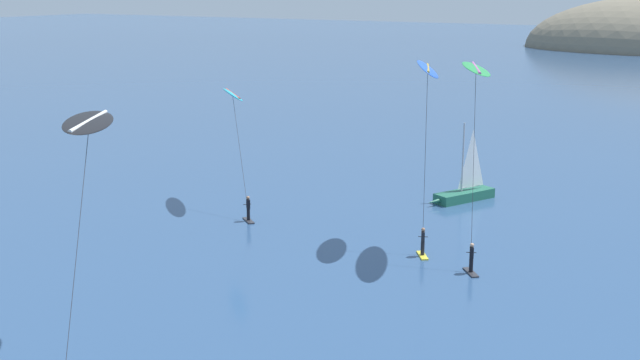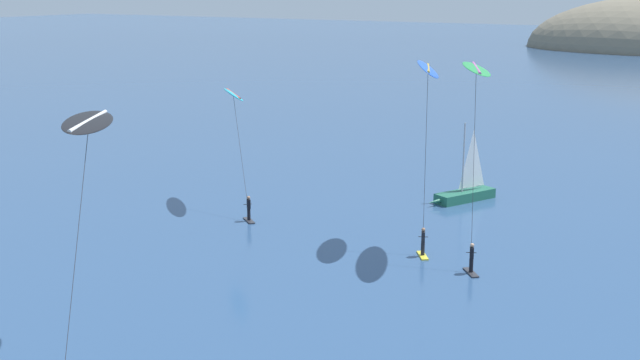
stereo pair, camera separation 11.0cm
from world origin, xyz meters
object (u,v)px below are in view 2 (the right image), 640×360
Objects in this scene: kitesurfer_cyan at (235,105)px; kitesurfer_black at (87,142)px; kitesurfer_green at (476,81)px; kitesurfer_blue at (428,84)px; sailboat_near at (462,192)px.

kitesurfer_black reaches higher than kitesurfer_cyan.
kitesurfer_black is at bearing -114.17° from kitesurfer_green.
kitesurfer_black is at bearing -105.65° from kitesurfer_blue.
kitesurfer_black is (9.14, -22.03, 2.02)m from kitesurfer_cyan.
sailboat_near is at bearing 82.15° from kitesurfer_black.
kitesurfer_cyan is 0.74× the size of kitesurfer_green.
kitesurfer_blue is 3.26m from kitesurfer_green.
sailboat_near is 0.71× the size of kitesurfer_cyan.
kitesurfer_green is (8.92, 19.88, 0.96)m from kitesurfer_black.
kitesurfer_black is 0.92× the size of kitesurfer_green.
kitesurfer_cyan is 18.43m from kitesurfer_green.
kitesurfer_blue is at bearing -5.49° from kitesurfer_cyan.
kitesurfer_green is (4.65, -11.13, 9.43)m from sailboat_near.
kitesurfer_blue is 1.08× the size of kitesurfer_black.
kitesurfer_black is 21.81m from kitesurfer_green.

